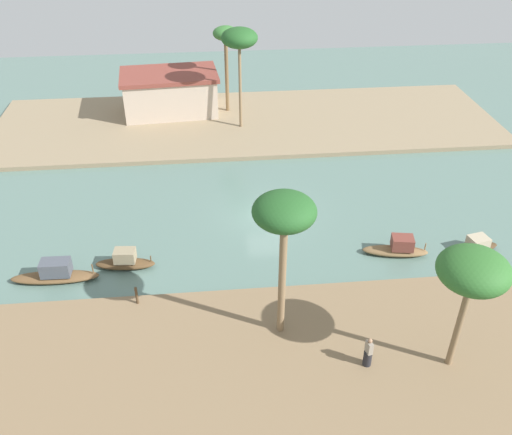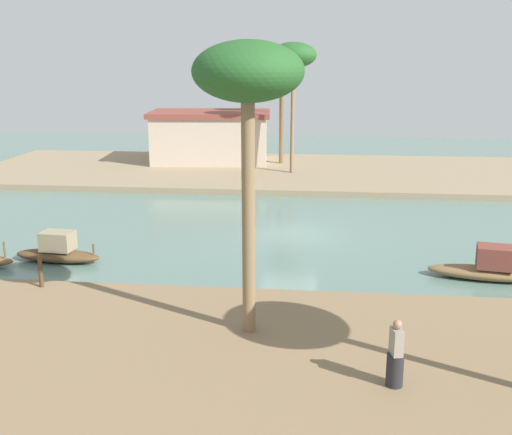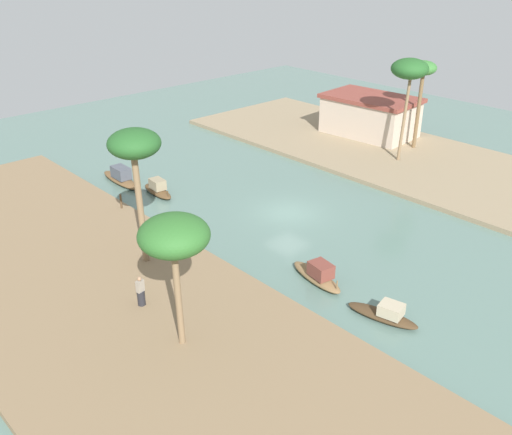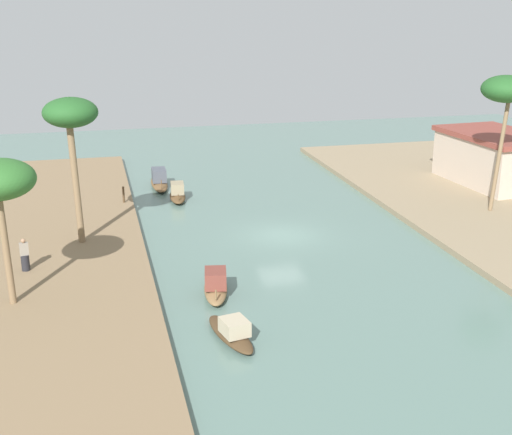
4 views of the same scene
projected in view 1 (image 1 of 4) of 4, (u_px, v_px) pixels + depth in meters
river_water at (266, 214)px, 37.24m from camera, size 73.09×73.09×0.00m
riverbank_left at (304, 391)px, 24.86m from camera, size 43.59×13.90×0.35m
riverbank_right at (247, 122)px, 49.43m from camera, size 43.59×13.90×0.35m
sampan_with_red_awning at (473, 247)px, 33.57m from camera, size 3.80×1.77×1.01m
sampan_near_left_bank at (55, 274)px, 31.27m from camera, size 4.90×1.25×1.33m
sampan_upstream_small at (125, 261)px, 32.29m from camera, size 3.49×1.31×1.20m
sampan_foreground at (397, 248)px, 33.31m from camera, size 3.99×1.70×1.25m
person_on_near_bank at (368, 354)px, 25.56m from camera, size 0.47×0.47×1.62m
mooring_post at (137, 295)px, 29.14m from camera, size 0.14×0.14×1.04m
palm_tree_left_near at (284, 216)px, 24.05m from camera, size 2.82×2.82×7.76m
palm_tree_left_far at (473, 272)px, 23.01m from camera, size 3.06×3.06×6.32m
palm_tree_right_tall at (239, 39)px, 44.50m from camera, size 2.94×2.94×8.26m
palm_tree_right_short at (226, 38)px, 47.77m from camera, size 2.18×2.18×7.52m
riverside_building at (170, 92)px, 50.06m from camera, size 8.85×5.98×3.60m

